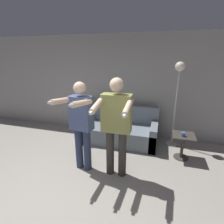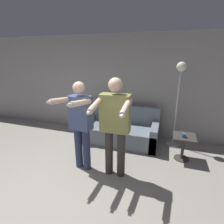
% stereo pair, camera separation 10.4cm
% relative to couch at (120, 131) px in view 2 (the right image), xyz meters
% --- Properties ---
extents(ground_plane, '(16.00, 16.00, 0.00)m').
position_rel_couch_xyz_m(ground_plane, '(-0.49, -2.29, -0.27)').
color(ground_plane, gray).
extents(wall_back, '(10.00, 0.05, 2.60)m').
position_rel_couch_xyz_m(wall_back, '(-0.49, 0.53, 1.03)').
color(wall_back, gray).
rests_on(wall_back, ground_plane).
extents(couch, '(1.86, 0.85, 0.87)m').
position_rel_couch_xyz_m(couch, '(0.00, 0.00, 0.00)').
color(couch, slate).
rests_on(couch, ground_plane).
extents(person_left, '(0.52, 0.71, 1.66)m').
position_rel_couch_xyz_m(person_left, '(-0.38, -1.32, 0.69)').
color(person_left, '#2D3856').
rests_on(person_left, ground_plane).
extents(person_right, '(0.57, 0.67, 1.75)m').
position_rel_couch_xyz_m(person_right, '(0.27, -1.31, 0.75)').
color(person_right, '#38332D').
rests_on(person_right, ground_plane).
extents(cat, '(0.41, 0.14, 0.18)m').
position_rel_couch_xyz_m(cat, '(-0.42, 0.31, 0.67)').
color(cat, tan).
rests_on(cat, couch).
extents(floor_lamp, '(0.28, 0.28, 1.96)m').
position_rel_couch_xyz_m(floor_lamp, '(1.28, 0.17, 1.21)').
color(floor_lamp, '#B2B2B7').
rests_on(floor_lamp, ground_plane).
extents(side_table, '(0.44, 0.44, 0.53)m').
position_rel_couch_xyz_m(side_table, '(1.46, -0.40, 0.10)').
color(side_table, '#38332D').
rests_on(side_table, ground_plane).
extents(cup, '(0.09, 0.09, 0.08)m').
position_rel_couch_xyz_m(cup, '(1.43, -0.45, 0.30)').
color(cup, '#3D6693').
rests_on(cup, side_table).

